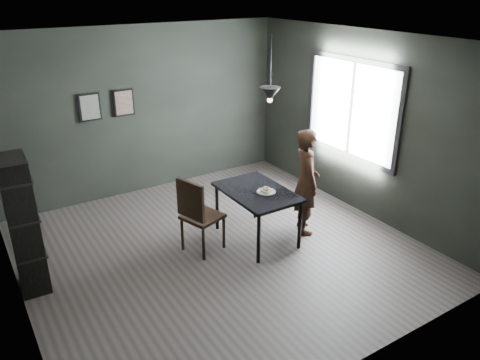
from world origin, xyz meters
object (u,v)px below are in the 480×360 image
woman (306,182)px  shelf_unit (23,225)px  cafe_table (257,196)px  white_plate (266,192)px  wood_chair (197,212)px  pendant_lamp (270,94)px

woman → shelf_unit: 3.71m
cafe_table → woman: 0.75m
white_plate → shelf_unit: 3.05m
white_plate → wood_chair: bearing=165.5°
wood_chair → shelf_unit: (-2.05, 0.39, 0.22)m
pendant_lamp → white_plate: bearing=-129.7°
pendant_lamp → woman: bearing=-31.0°
shelf_unit → woman: bearing=-8.3°
cafe_table → white_plate: (0.07, -0.12, 0.08)m
cafe_table → white_plate: bearing=-60.8°
wood_chair → pendant_lamp: 1.83m
cafe_table → white_plate: white_plate is taller
shelf_unit → pendant_lamp: pendant_lamp is taller
white_plate → woman: size_ratio=0.15×
wood_chair → woman: bearing=-28.8°
cafe_table → white_plate: size_ratio=5.22×
white_plate → wood_chair: size_ratio=0.21×
pendant_lamp → shelf_unit: bearing=172.6°
white_plate → pendant_lamp: size_ratio=0.27×
wood_chair → pendant_lamp: bearing=-19.1°
shelf_unit → white_plate: bearing=-9.5°
shelf_unit → wood_chair: bearing=-8.3°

